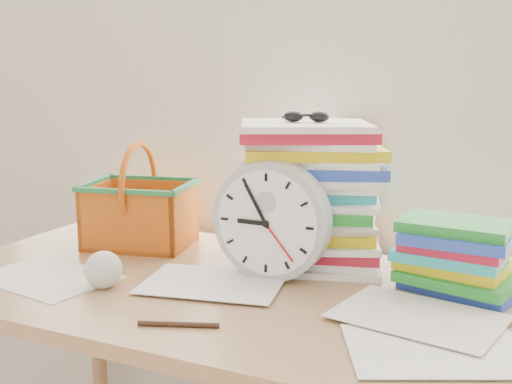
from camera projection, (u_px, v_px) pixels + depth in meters
The scene contains 10 objects.
curtain at pixel (314, 25), 1.57m from camera, with size 2.40×0.01×2.50m, color silver.
desk at pixel (246, 320), 1.35m from camera, with size 1.40×0.70×0.75m.
paper_stack at pixel (310, 194), 1.47m from camera, with size 0.33×0.27×0.33m, color white, non-canonical shape.
clock at pixel (272, 220), 1.36m from camera, with size 0.26×0.26×0.05m, color #A6A8AA.
sunglasses at pixel (306, 116), 1.43m from camera, with size 0.12×0.10×0.03m, color black, non-canonical shape.
book_stack at pixel (457, 255), 1.30m from camera, with size 0.25×0.19×0.15m, color white, non-canonical shape.
basket at pixel (139, 195), 1.62m from camera, with size 0.26×0.20×0.26m, color orange, non-canonical shape.
crumpled_ball at pixel (103, 269), 1.32m from camera, with size 0.08×0.08×0.08m, color silver.
pen at pixel (179, 324), 1.12m from camera, with size 0.01×0.01×0.14m, color black.
scattered_papers at pixel (246, 284), 1.33m from camera, with size 1.26×0.42×0.02m, color white, non-canonical shape.
Camera 1 is at (0.56, 0.46, 1.20)m, focal length 45.00 mm.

